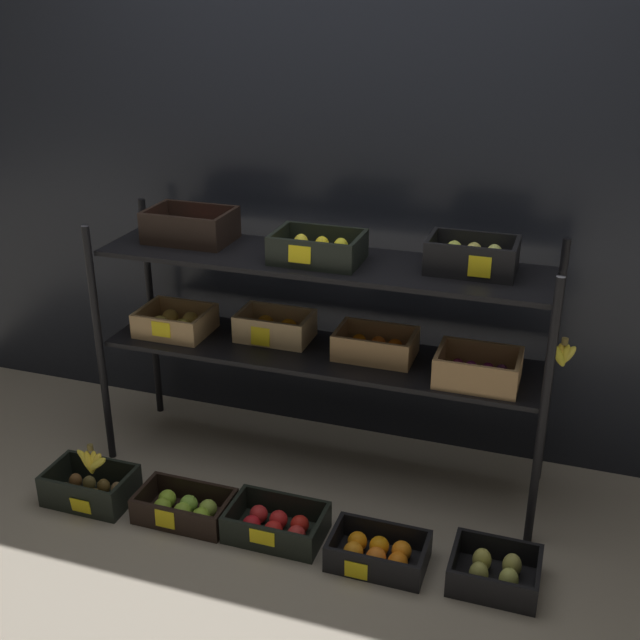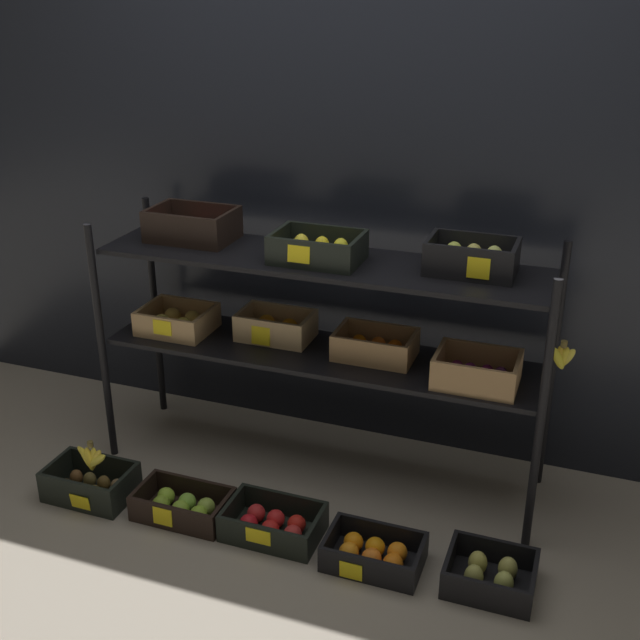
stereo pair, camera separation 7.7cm
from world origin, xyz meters
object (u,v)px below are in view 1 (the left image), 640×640
at_px(crate_ground_kiwi, 91,489).
at_px(crate_ground_pear, 495,572).
at_px(display_rack, 321,305).
at_px(crate_ground_orange, 378,553).
at_px(banana_bunch_loose, 91,461).
at_px(crate_ground_apple_red, 276,525).
at_px(crate_ground_apple_green, 185,508).

bearing_deg(crate_ground_kiwi, crate_ground_pear, 1.09).
bearing_deg(display_rack, crate_ground_kiwi, -146.91).
distance_m(crate_ground_orange, banana_bunch_loose, 1.20).
relative_size(crate_ground_orange, banana_bunch_loose, 2.17).
height_order(crate_ground_apple_red, crate_ground_pear, crate_ground_apple_red).
relative_size(display_rack, crate_ground_kiwi, 5.51).
height_order(crate_ground_apple_red, crate_ground_orange, crate_ground_apple_red).
relative_size(crate_ground_kiwi, crate_ground_apple_red, 0.95).
xyz_separation_m(display_rack, crate_ground_pear, (0.82, -0.50, -0.72)).
xyz_separation_m(crate_ground_apple_green, crate_ground_pear, (1.21, 0.02, 0.00)).
bearing_deg(banana_bunch_loose, crate_ground_kiwi, 164.15).
bearing_deg(crate_ground_kiwi, crate_ground_apple_green, 1.92).
xyz_separation_m(crate_ground_apple_red, crate_ground_orange, (0.41, -0.03, -0.00)).
bearing_deg(crate_ground_pear, banana_bunch_loose, -178.63).
distance_m(crate_ground_pear, banana_bunch_loose, 1.61).
bearing_deg(display_rack, crate_ground_pear, -31.58).
bearing_deg(banana_bunch_loose, crate_ground_pear, 1.37).
relative_size(display_rack, banana_bunch_loose, 11.81).
xyz_separation_m(crate_ground_kiwi, crate_ground_apple_red, (0.80, 0.03, -0.01)).
relative_size(display_rack, crate_ground_orange, 5.43).
bearing_deg(banana_bunch_loose, crate_ground_apple_red, 2.84).
height_order(display_rack, banana_bunch_loose, display_rack).
bearing_deg(crate_ground_apple_green, crate_ground_pear, 0.80).
relative_size(crate_ground_apple_red, banana_bunch_loose, 2.26).
xyz_separation_m(crate_ground_apple_green, banana_bunch_loose, (-0.39, -0.02, 0.15)).
xyz_separation_m(crate_ground_apple_red, crate_ground_pear, (0.83, -0.00, 0.00)).
bearing_deg(crate_ground_apple_green, crate_ground_orange, -0.89).
bearing_deg(banana_bunch_loose, crate_ground_orange, 0.45).
distance_m(crate_ground_apple_green, crate_ground_apple_red, 0.38).
height_order(crate_ground_apple_red, banana_bunch_loose, banana_bunch_loose).
bearing_deg(crate_ground_orange, banana_bunch_loose, -179.55).
height_order(crate_ground_kiwi, crate_ground_apple_green, crate_ground_kiwi).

